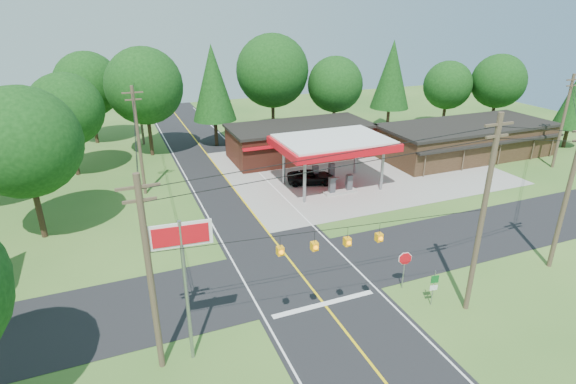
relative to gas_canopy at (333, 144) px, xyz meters
name	(u,v)px	position (x,y,z in m)	size (l,w,h in m)	color
ground	(300,273)	(-9.00, -13.00, -4.27)	(120.00, 120.00, 0.00)	#336122
main_highway	(300,273)	(-9.00, -13.00, -4.26)	(8.00, 120.00, 0.02)	black
cross_road	(300,273)	(-9.00, -13.00, -4.25)	(70.00, 7.00, 0.02)	black
lane_center_yellow	(300,273)	(-9.00, -13.00, -4.24)	(0.15, 110.00, 0.00)	yellow
gas_canopy	(333,144)	(0.00, 0.00, 0.00)	(10.60, 7.40, 4.88)	gray
convenience_store	(300,140)	(1.00, 9.98, -2.35)	(16.40, 7.55, 3.80)	maroon
strip_building	(466,140)	(19.00, 2.98, -2.35)	(20.40, 8.75, 3.80)	#352315
utility_pole_near_right	(482,215)	(-1.50, -20.00, 1.69)	(1.80, 0.30, 11.50)	#473828
utility_pole_near_left	(150,275)	(-18.50, -18.00, 0.93)	(1.80, 0.30, 10.00)	#473828
utility_pole_far_left	(139,140)	(-17.00, 5.00, 0.93)	(1.80, 0.30, 10.00)	#473828
utility_pole_right_b	(567,195)	(7.00, -18.50, 0.93)	(1.80, 0.30, 10.00)	#473828
utility_pole_far_right	(563,120)	(25.00, -4.00, 0.93)	(1.80, 0.30, 10.00)	#473828
utility_pole_north	(139,107)	(-15.50, 22.00, 0.48)	(0.30, 0.30, 9.50)	#473828
overhead_beacons	(331,231)	(-10.00, -19.00, 1.95)	(17.04, 2.04, 1.03)	black
treeline_backdrop	(217,96)	(-8.18, 11.01, 3.22)	(70.27, 51.59, 13.30)	#332316
suv_car	(311,177)	(-1.49, 1.50, -3.61)	(4.73, 4.73, 1.32)	black
sedan_car	(352,150)	(6.75, 8.00, -3.66)	(3.57, 3.57, 1.22)	silver
big_stop_sign	(183,258)	(-17.00, -18.01, 1.45)	(2.81, 0.34, 7.58)	gray
octagonal_stop_sign	(405,261)	(-3.76, -16.93, -2.36)	(0.86, 0.26, 2.55)	gray
route_sign_post	(434,285)	(-3.20, -19.02, -2.88)	(0.47, 0.12, 2.33)	gray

